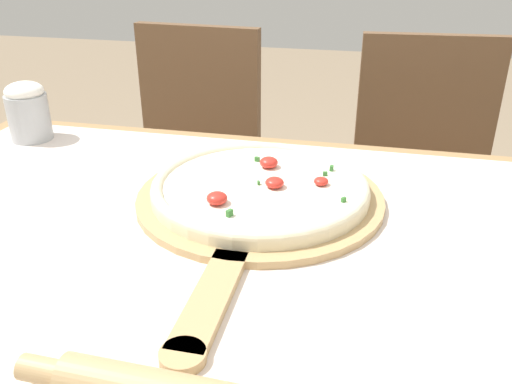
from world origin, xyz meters
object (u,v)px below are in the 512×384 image
object	(u,v)px
pizza	(260,187)
chair_right	(422,178)
pizza_peel	(257,203)
chair_left	(191,157)
flour_cup	(28,111)

from	to	relation	value
pizza	chair_right	world-z (taller)	chair_right
pizza_peel	chair_left	world-z (taller)	chair_left
chair_left	chair_right	size ratio (longest dim) A/B	1.00
pizza_peel	pizza	size ratio (longest dim) A/B	1.70
chair_right	flour_cup	xyz separation A→B (m)	(-0.84, -0.49, 0.29)
chair_right	flour_cup	distance (m)	1.02
chair_left	chair_right	xyz separation A→B (m)	(0.68, 0.00, 0.00)
pizza_peel	chair_right	world-z (taller)	chair_right
chair_left	flour_cup	xyz separation A→B (m)	(-0.17, -0.49, 0.29)
pizza	chair_right	distance (m)	0.78
pizza_peel	pizza	xyz separation A→B (m)	(0.00, 0.02, 0.02)
pizza_peel	chair_left	xyz separation A→B (m)	(-0.36, 0.69, -0.23)
flour_cup	pizza	bearing A→B (deg)	-18.33
pizza_peel	chair_right	size ratio (longest dim) A/B	0.67
pizza	chair_left	distance (m)	0.80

